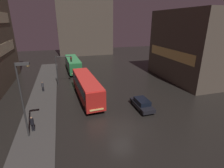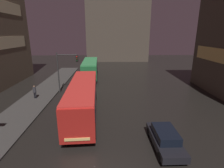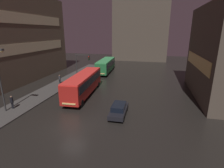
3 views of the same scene
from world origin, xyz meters
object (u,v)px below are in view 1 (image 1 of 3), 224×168
at_px(bus_far, 73,63).
at_px(street_lamp_sidewalk, 23,90).
at_px(pedestrian_mid, 43,86).
at_px(traffic_light_main, 62,65).
at_px(car_taxi, 142,104).
at_px(pedestrian_near, 32,123).
at_px(bus_near, 87,86).

height_order(bus_far, street_lamp_sidewalk, street_lamp_sidewalk).
bearing_deg(pedestrian_mid, traffic_light_main, -171.53).
xyz_separation_m(bus_far, street_lamp_sidewalk, (-6.09, -24.01, 3.28)).
relative_size(pedestrian_mid, street_lamp_sidewalk, 0.22).
relative_size(bus_far, street_lamp_sidewalk, 1.39).
distance_m(car_taxi, pedestrian_near, 13.59).
relative_size(car_taxi, street_lamp_sidewalk, 0.58).
bearing_deg(pedestrian_near, car_taxi, -150.09).
distance_m(bus_near, pedestrian_mid, 8.11).
bearing_deg(bus_near, traffic_light_main, -68.26).
bearing_deg(pedestrian_mid, bus_near, 118.64).
bearing_deg(bus_near, pedestrian_near, 42.82).
relative_size(pedestrian_near, pedestrian_mid, 1.04).
bearing_deg(bus_near, street_lamp_sidewalk, 45.40).
relative_size(bus_near, pedestrian_near, 6.83).
height_order(pedestrian_near, pedestrian_mid, pedestrian_near).
xyz_separation_m(bus_near, street_lamp_sidewalk, (-6.95, -7.91, 3.15)).
height_order(bus_far, pedestrian_near, bus_far).
height_order(pedestrian_mid, traffic_light_main, traffic_light_main).
xyz_separation_m(pedestrian_near, street_lamp_sidewalk, (-0.10, -0.79, 4.05)).
relative_size(bus_far, pedestrian_near, 6.18).
bearing_deg(street_lamp_sidewalk, car_taxi, 10.27).
bearing_deg(traffic_light_main, car_taxi, -51.49).
bearing_deg(car_taxi, pedestrian_mid, -37.42).
bearing_deg(bus_far, traffic_light_main, 72.48).
relative_size(pedestrian_near, street_lamp_sidewalk, 0.22).
bearing_deg(bus_far, car_taxi, 106.41).
height_order(bus_near, street_lamp_sidewalk, street_lamp_sidewalk).
bearing_deg(traffic_light_main, pedestrian_mid, -143.99).
height_order(bus_near, traffic_light_main, traffic_light_main).
bearing_deg(bus_near, bus_far, -90.26).
height_order(pedestrian_near, traffic_light_main, traffic_light_main).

